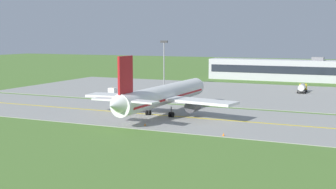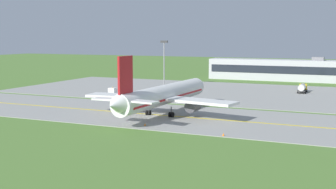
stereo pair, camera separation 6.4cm
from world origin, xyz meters
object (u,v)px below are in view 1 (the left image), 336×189
service_truck_baggage (302,88)px  apron_light_mast (164,58)px  service_truck_fuel (117,92)px  airplane_lead (163,95)px

service_truck_baggage → apron_light_mast: bearing=-177.7°
service_truck_baggage → apron_light_mast: apron_light_mast is taller
service_truck_baggage → apron_light_mast: 43.13m
service_truck_baggage → service_truck_fuel: service_truck_baggage is taller
airplane_lead → service_truck_fuel: (-22.93, 20.74, -2.95)m
service_truck_baggage → service_truck_fuel: bearing=-147.5°
service_truck_fuel → apron_light_mast: apron_light_mast is taller
airplane_lead → apron_light_mast: apron_light_mast is taller
apron_light_mast → service_truck_baggage: bearing=2.3°
airplane_lead → service_truck_baggage: bearing=66.4°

